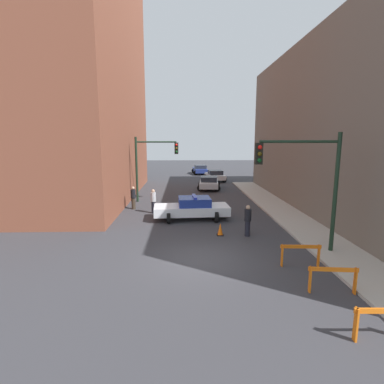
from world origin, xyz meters
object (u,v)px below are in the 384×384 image
at_px(police_car, 192,208).
at_px(barrier_mid, 333,276).
at_px(traffic_light_far, 150,160).
at_px(barrier_back, 301,252).
at_px(traffic_light_near, 310,175).
at_px(pedestrian_crossing, 153,201).
at_px(pedestrian_sidewalk, 248,220).
at_px(pedestrian_corner, 133,197).
at_px(parked_car_mid, 215,175).
at_px(traffic_cone, 220,229).
at_px(parked_car_near, 209,183).
at_px(parked_car_far, 200,169).

height_order(police_car, barrier_mid, police_car).
distance_m(traffic_light_far, barrier_back, 15.01).
height_order(traffic_light_near, pedestrian_crossing, traffic_light_near).
xyz_separation_m(traffic_light_near, pedestrian_crossing, (-7.45, 7.56, -2.67)).
xyz_separation_m(traffic_light_near, pedestrian_sidewalk, (-2.06, 2.46, -2.67)).
relative_size(police_car, pedestrian_crossing, 2.89).
distance_m(traffic_light_far, pedestrian_corner, 3.79).
distance_m(parked_car_mid, pedestrian_corner, 16.46).
xyz_separation_m(pedestrian_corner, pedestrian_sidewalk, (6.97, -6.35, 0.00)).
bearing_deg(pedestrian_crossing, barrier_mid, -31.94).
relative_size(pedestrian_sidewalk, traffic_cone, 2.53).
bearing_deg(pedestrian_crossing, parked_car_near, 90.70).
bearing_deg(police_car, traffic_light_near, -143.96).
bearing_deg(parked_car_mid, parked_car_far, 95.02).
bearing_deg(barrier_back, police_car, 119.16).
height_order(parked_car_near, parked_car_far, same).
distance_m(pedestrian_corner, pedestrian_sidewalk, 9.43).
relative_size(police_car, parked_car_near, 1.08).
relative_size(pedestrian_crossing, barrier_mid, 1.04).
bearing_deg(police_car, barrier_mid, -158.60).
height_order(barrier_back, traffic_cone, barrier_back).
bearing_deg(parked_car_near, police_car, -94.58).
distance_m(parked_car_far, barrier_mid, 34.45).
distance_m(parked_car_far, pedestrian_sidewalk, 28.41).
bearing_deg(traffic_light_far, police_car, -60.03).
bearing_deg(pedestrian_crossing, police_car, -6.08).
bearing_deg(parked_car_near, traffic_cone, -87.04).
distance_m(police_car, pedestrian_crossing, 3.08).
bearing_deg(barrier_mid, parked_car_near, 96.21).
bearing_deg(parked_car_mid, barrier_back, -93.74).
bearing_deg(barrier_mid, parked_car_far, 93.97).
distance_m(parked_car_far, pedestrian_crossing, 23.74).
xyz_separation_m(parked_car_mid, barrier_back, (0.77, -24.86, -0.06)).
bearing_deg(pedestrian_sidewalk, police_car, -160.55).
distance_m(traffic_light_far, traffic_cone, 10.40).
bearing_deg(pedestrian_sidewalk, parked_car_near, 163.46).
distance_m(police_car, parked_car_far, 25.01).
xyz_separation_m(parked_car_near, barrier_back, (2.03, -18.80, -0.06)).
distance_m(pedestrian_corner, barrier_mid, 14.97).
distance_m(parked_car_mid, barrier_back, 24.87).
bearing_deg(pedestrian_sidewalk, pedestrian_corner, -151.72).
relative_size(pedestrian_crossing, barrier_back, 1.04).
height_order(police_car, pedestrian_crossing, pedestrian_crossing).
distance_m(parked_car_far, pedestrian_corner, 22.88).
bearing_deg(police_car, barrier_back, -154.08).
height_order(traffic_light_near, barrier_back, traffic_light_near).
relative_size(traffic_light_near, police_car, 1.08).
bearing_deg(parked_car_near, pedestrian_crossing, -109.75).
bearing_deg(traffic_light_near, traffic_light_far, 125.05).
height_order(parked_car_near, traffic_cone, parked_car_near).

